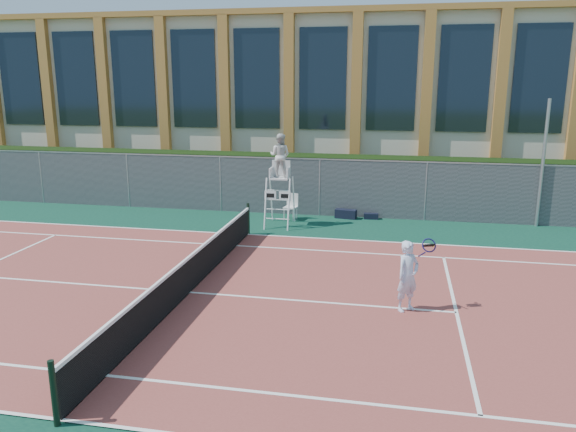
% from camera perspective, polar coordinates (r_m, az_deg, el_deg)
% --- Properties ---
extents(ground, '(120.00, 120.00, 0.00)m').
position_cam_1_polar(ground, '(14.28, -9.97, -7.76)').
color(ground, '#233814').
extents(apron, '(36.00, 20.00, 0.01)m').
position_cam_1_polar(apron, '(15.16, -8.62, -6.41)').
color(apron, '#0B3126').
rests_on(apron, ground).
extents(tennis_court, '(23.77, 10.97, 0.02)m').
position_cam_1_polar(tennis_court, '(14.28, -9.97, -7.68)').
color(tennis_court, brown).
rests_on(tennis_court, apron).
extents(tennis_net, '(0.10, 11.30, 1.10)m').
position_cam_1_polar(tennis_net, '(14.10, -10.06, -5.72)').
color(tennis_net, black).
rests_on(tennis_net, ground).
extents(fence, '(40.00, 0.06, 2.20)m').
position_cam_1_polar(fence, '(22.11, -1.92, 3.06)').
color(fence, '#595E60').
rests_on(fence, ground).
extents(hedge, '(40.00, 1.40, 2.20)m').
position_cam_1_polar(hedge, '(23.26, -1.25, 3.59)').
color(hedge, black).
rests_on(hedge, ground).
extents(building, '(45.00, 10.60, 8.22)m').
position_cam_1_polar(building, '(30.73, 1.98, 11.75)').
color(building, beige).
rests_on(building, ground).
extents(steel_pole, '(0.12, 0.12, 4.55)m').
position_cam_1_polar(steel_pole, '(21.84, 24.46, 4.83)').
color(steel_pole, '#9EA0A5').
rests_on(steel_pole, ground).
extents(umpire_chair, '(0.94, 1.45, 3.37)m').
position_cam_1_polar(umpire_chair, '(20.03, -0.82, 5.89)').
color(umpire_chair, white).
rests_on(umpire_chair, ground).
extents(plastic_chair, '(0.53, 0.53, 0.98)m').
position_cam_1_polar(plastic_chair, '(21.23, 0.35, 1.21)').
color(plastic_chair, silver).
rests_on(plastic_chair, apron).
extents(sports_bag_near, '(0.84, 0.45, 0.34)m').
position_cam_1_polar(sports_bag_near, '(21.56, 5.89, 0.22)').
color(sports_bag_near, black).
rests_on(sports_bag_near, apron).
extents(sports_bag_far, '(0.56, 0.27, 0.22)m').
position_cam_1_polar(sports_bag_far, '(21.58, 8.43, -0.01)').
color(sports_bag_far, black).
rests_on(sports_bag_far, apron).
extents(tennis_player, '(0.98, 0.78, 1.66)m').
position_cam_1_polar(tennis_player, '(13.04, 12.09, -5.96)').
color(tennis_player, silver).
rests_on(tennis_player, tennis_court).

